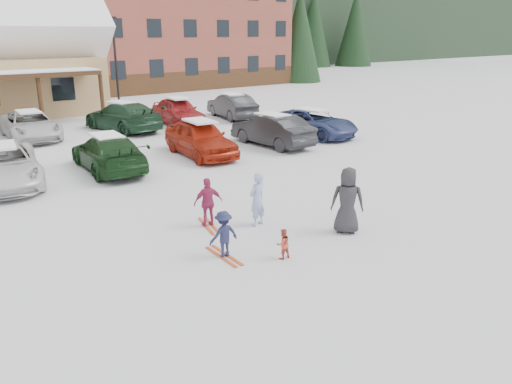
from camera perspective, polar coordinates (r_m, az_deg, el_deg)
ground at (r=13.23m, az=1.62°, el=-5.43°), size 160.00×160.00×0.00m
lamp_post at (r=36.08m, az=-15.77°, el=14.46°), size 0.50×0.25×6.18m
conifer_1 at (r=56.01m, az=5.05°, el=18.86°), size 4.84×4.84×11.22m
conifer_3 at (r=55.14m, az=-24.18°, el=16.27°), size 3.96×3.96×9.18m
conifer_4 at (r=69.36m, az=-0.61°, el=18.95°), size 5.06×5.06×11.73m
adult_skier at (r=13.90m, az=0.13°, el=-0.86°), size 0.63×0.49×1.53m
toddler_red at (r=12.03m, az=3.09°, el=-5.94°), size 0.39×0.32×0.76m
child_navy at (r=12.05m, az=-3.72°, el=-4.85°), size 0.77×0.47×1.17m
skis_child_navy at (r=12.28m, az=-3.67°, el=-7.30°), size 0.26×1.41×0.03m
child_magenta at (r=13.93m, az=-5.49°, el=-1.19°), size 0.88×0.54×1.40m
skis_child_magenta at (r=14.17m, az=-5.41°, el=-3.81°), size 0.56×1.40×0.03m
bystander_dark at (r=13.60m, az=10.41°, el=-0.96°), size 1.03×1.04×1.82m
parked_car_2 at (r=19.77m, az=-26.98°, el=2.71°), size 3.20×5.52×1.45m
parked_car_3 at (r=20.40m, az=-16.53°, el=4.30°), size 2.39×5.01×1.41m
parked_car_4 at (r=22.07m, az=-6.38°, el=6.12°), size 2.29×4.74×1.56m
parked_car_5 at (r=24.00m, az=1.85°, el=7.10°), size 1.76×4.62×1.50m
parked_car_6 at (r=26.40m, az=6.41°, el=7.86°), size 3.05×5.29×1.39m
parked_car_10 at (r=27.94m, az=-24.39°, el=6.97°), size 2.64×5.22×1.42m
parked_car_11 at (r=28.70m, az=-15.00°, el=8.35°), size 3.05×5.68×1.56m
parked_car_12 at (r=29.87m, az=-8.88°, el=9.09°), size 2.24×4.73×1.56m
parked_car_13 at (r=31.89m, az=-2.78°, el=9.78°), size 2.35×4.78×1.51m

